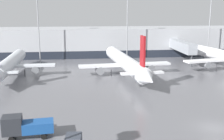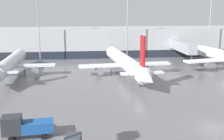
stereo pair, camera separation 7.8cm
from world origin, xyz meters
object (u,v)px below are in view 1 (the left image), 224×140
at_px(apron_light_mast_0, 127,10).
at_px(parked_jet_4, 10,64).
at_px(apron_light_mast_6, 37,4).
at_px(service_truck_1, 25,126).
at_px(apron_light_mast_2, 211,4).
at_px(parked_jet_2, 125,62).

bearing_deg(apron_light_mast_0, parked_jet_4, -151.24).
bearing_deg(apron_light_mast_6, service_truck_1, -84.22).
xyz_separation_m(parked_jet_4, apron_light_mast_2, (55.30, 17.15, 13.55)).
relative_size(service_truck_1, apron_light_mast_2, 0.29).
xyz_separation_m(parked_jet_4, apron_light_mast_6, (4.46, 16.47, 13.70)).
distance_m(parked_jet_4, apron_light_mast_6, 21.88).
height_order(apron_light_mast_2, apron_light_mast_6, apron_light_mast_6).
height_order(parked_jet_2, service_truck_1, parked_jet_2).
distance_m(parked_jet_2, apron_light_mast_2, 36.59).
bearing_deg(parked_jet_2, apron_light_mast_0, -15.91).
relative_size(parked_jet_2, apron_light_mast_6, 1.80).
xyz_separation_m(parked_jet_2, apron_light_mast_6, (-22.11, 17.44, 13.72)).
bearing_deg(service_truck_1, apron_light_mast_6, -90.17).
distance_m(parked_jet_2, apron_light_mast_0, 21.39).
distance_m(parked_jet_4, apron_light_mast_2, 59.47).
relative_size(parked_jet_2, parked_jet_4, 1.18).
height_order(parked_jet_4, apron_light_mast_0, apron_light_mast_0).
bearing_deg(parked_jet_4, apron_light_mast_2, -74.54).
xyz_separation_m(apron_light_mast_0, apron_light_mast_6, (-25.38, 0.09, 1.64)).
distance_m(service_truck_1, apron_light_mast_6, 51.71).
height_order(parked_jet_4, service_truck_1, parked_jet_4).
xyz_separation_m(service_truck_1, apron_light_mast_0, (20.40, 49.10, 13.51)).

